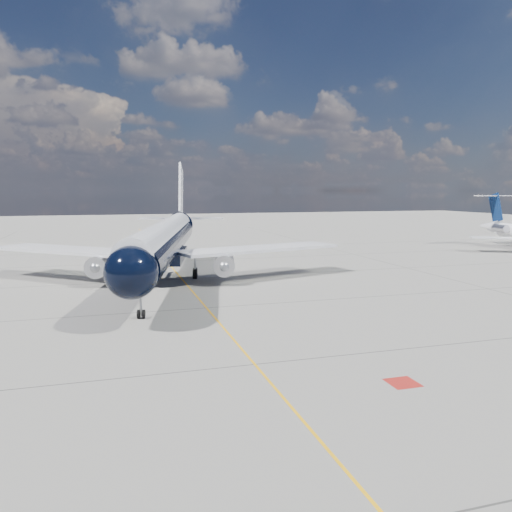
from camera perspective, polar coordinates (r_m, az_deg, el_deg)
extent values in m
plane|color=gray|center=(63.65, -9.11, -1.87)|extent=(320.00, 320.00, 0.00)
cube|color=#FBAD0D|center=(58.76, -8.46, -2.63)|extent=(0.16, 160.00, 0.01)
cube|color=maroon|center=(28.68, 16.42, -13.72)|extent=(1.60, 1.60, 0.01)
cylinder|color=black|center=(57.48, -10.42, 1.48)|extent=(12.56, 39.26, 3.94)
sphere|color=black|center=(37.15, -14.06, -1.85)|extent=(4.71, 4.71, 3.94)
cone|color=black|center=(81.58, -8.48, 3.70)|extent=(5.44, 7.94, 3.94)
cylinder|color=white|center=(57.39, -10.44, 2.46)|extent=(12.17, 41.09, 3.07)
cube|color=black|center=(36.86, -14.14, -1.03)|extent=(2.70, 1.76, 0.57)
cube|color=white|center=(61.30, -20.38, 0.63)|extent=(18.44, 16.92, 0.33)
cube|color=white|center=(58.90, 0.35, 0.84)|extent=(20.55, 10.22, 0.33)
cube|color=black|center=(57.65, -10.39, 0.05)|extent=(6.54, 11.07, 1.04)
cylinder|color=#B6B6BE|center=(56.90, -17.36, -0.95)|extent=(3.32, 5.16, 2.32)
cylinder|color=#B6B6BE|center=(55.30, -3.67, -0.86)|extent=(3.32, 5.16, 2.32)
sphere|color=gray|center=(54.81, -17.89, -1.28)|extent=(1.36, 1.36, 1.14)
sphere|color=gray|center=(53.15, -3.66, -1.20)|extent=(1.36, 1.36, 1.14)
cube|color=white|center=(56.99, -17.34, -0.15)|extent=(0.96, 3.28, 1.14)
cube|color=white|center=(55.40, -3.67, -0.03)|extent=(0.96, 3.28, 1.14)
cube|color=white|center=(80.90, -8.58, 7.41)|extent=(1.78, 6.48, 8.83)
cube|color=white|center=(81.53, -8.49, 4.28)|extent=(13.87, 6.22, 0.23)
cylinder|color=gray|center=(41.23, -13.03, -5.23)|extent=(0.22, 0.22, 2.18)
cylinder|color=black|center=(41.48, -13.28, -6.49)|extent=(0.34, 0.75, 0.73)
cylinder|color=black|center=(41.41, -12.71, -6.49)|extent=(0.34, 0.75, 0.73)
cylinder|color=gray|center=(59.85, -13.34, -1.21)|extent=(0.32, 0.32, 1.97)
cylinder|color=gray|center=(59.11, -6.99, -1.17)|extent=(0.32, 0.32, 1.97)
cylinder|color=black|center=(59.42, -13.40, -2.08)|extent=(0.71, 1.21, 1.14)
cylinder|color=black|center=(60.53, -13.23, -1.91)|extent=(0.71, 1.21, 1.14)
cylinder|color=black|center=(58.67, -7.00, -2.05)|extent=(0.71, 1.21, 1.14)
cylinder|color=black|center=(59.80, -6.94, -1.87)|extent=(0.71, 1.21, 1.14)
cone|color=white|center=(107.09, 25.10, 3.10)|extent=(2.72, 4.87, 2.60)
cube|color=white|center=(93.00, 27.03, 1.83)|extent=(11.97, 8.60, 0.21)
cylinder|color=#B6B6BE|center=(101.77, 26.14, 2.84)|extent=(1.52, 3.11, 1.44)
cube|color=white|center=(102.09, 26.35, 2.84)|extent=(1.00, 1.56, 0.17)
cube|color=#0A204A|center=(105.82, 25.71, 4.97)|extent=(0.34, 4.04, 5.89)
cube|color=white|center=(106.21, 25.58, 6.23)|extent=(7.74, 2.13, 0.15)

